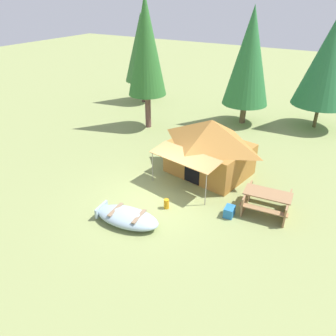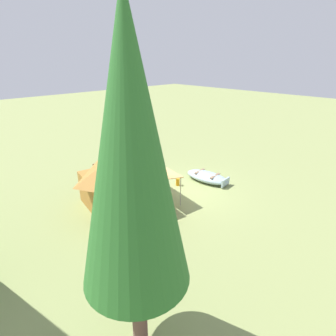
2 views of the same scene
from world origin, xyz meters
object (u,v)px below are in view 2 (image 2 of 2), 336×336
cooler_box (139,174)px  fuel_can (178,182)px  pine_tree_back_right (131,155)px  picnic_table (113,168)px  canvas_cabin_tent (119,180)px  beached_rowboat (207,177)px

cooler_box → fuel_can: 2.32m
cooler_box → pine_tree_back_right: 10.38m
picnic_table → pine_tree_back_right: pine_tree_back_right is taller
canvas_cabin_tent → fuel_can: (-0.22, -3.32, -1.10)m
canvas_cabin_tent → picnic_table: size_ratio=2.31×
picnic_table → canvas_cabin_tent: bearing=151.7°
beached_rowboat → pine_tree_back_right: (-4.47, 8.06, 4.30)m
canvas_cabin_tent → picnic_table: 3.53m
fuel_can → pine_tree_back_right: bearing=128.2°
cooler_box → pine_tree_back_right: (-7.38, 5.85, 4.36)m
canvas_cabin_tent → pine_tree_back_right: bearing=148.8°
beached_rowboat → cooler_box: beached_rowboat is taller
fuel_can → beached_rowboat: bearing=-116.1°
beached_rowboat → canvas_cabin_tent: canvas_cabin_tent is taller
canvas_cabin_tent → pine_tree_back_right: (-5.40, 3.27, 3.26)m
beached_rowboat → pine_tree_back_right: size_ratio=0.34×
picnic_table → cooler_box: (-1.05, -0.94, -0.30)m
picnic_table → pine_tree_back_right: bearing=149.8°
fuel_can → pine_tree_back_right: size_ratio=0.05×
pine_tree_back_right → cooler_box: bearing=-38.4°
picnic_table → fuel_can: bearing=-152.5°
beached_rowboat → cooler_box: (2.91, 2.22, -0.07)m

